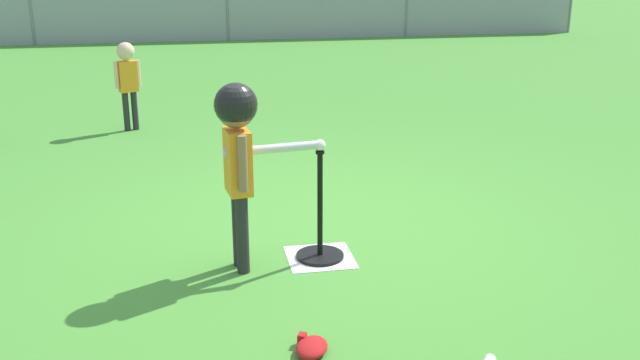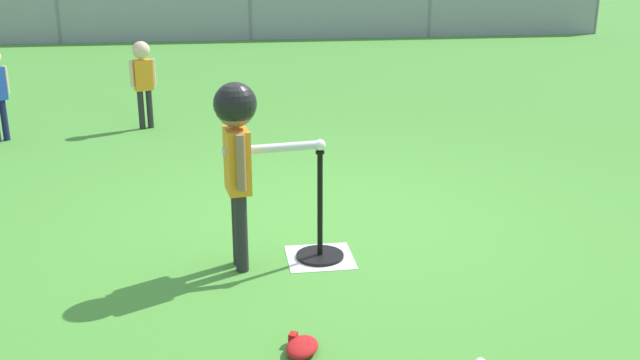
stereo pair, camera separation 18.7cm
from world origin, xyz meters
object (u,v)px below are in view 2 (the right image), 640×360
(batter_child, at_px, (238,138))
(glove_by_plate, at_px, (302,347))
(batting_tee, at_px, (320,240))
(fielder_near_left, at_px, (143,73))
(baseball_on_tee, at_px, (320,145))

(batter_child, relative_size, glove_by_plate, 4.55)
(batter_child, height_order, glove_by_plate, batter_child)
(batting_tee, bearing_deg, fielder_near_left, 110.80)
(batting_tee, xyz_separation_m, fielder_near_left, (-1.45, 3.82, 0.51))
(fielder_near_left, relative_size, glove_by_plate, 3.69)
(batting_tee, relative_size, baseball_on_tee, 10.11)
(batter_child, distance_m, glove_by_plate, 1.40)
(fielder_near_left, bearing_deg, baseball_on_tee, -69.20)
(baseball_on_tee, relative_size, glove_by_plate, 0.28)
(batter_child, xyz_separation_m, glove_by_plate, (0.26, -1.09, -0.83))
(fielder_near_left, bearing_deg, batter_child, -76.60)
(glove_by_plate, bearing_deg, fielder_near_left, 103.42)
(baseball_on_tee, distance_m, glove_by_plate, 1.41)
(batting_tee, bearing_deg, glove_by_plate, -102.76)
(fielder_near_left, xyz_separation_m, glove_by_plate, (1.19, -4.98, -0.60))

